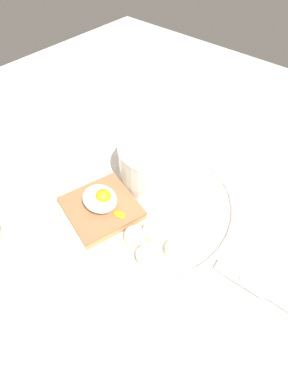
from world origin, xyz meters
The scene contains 10 objects.
ground_plane centered at (0.00, 0.00, 1.00)cm, with size 120.00×120.00×2.00cm, color beige.
plate centered at (0.00, 0.00, 2.80)cm, with size 28.84×28.84×1.60cm.
oatmeal_bowl centered at (1.77, -5.53, 6.64)cm, with size 13.01×13.01×7.13cm.
toast_slice centered at (3.44, 5.99, 3.87)cm, with size 12.60×12.60×1.56cm.
poached_egg centered at (3.28, 5.97, 6.19)cm, with size 7.63×4.75×3.65cm.
banana_slice_front centered at (-5.33, 3.95, 3.60)cm, with size 4.69×4.68×1.34cm.
banana_slice_left centered at (-3.71, 6.36, 3.64)cm, with size 3.89×3.80×1.58cm.
banana_slice_back centered at (-7.22, 7.64, 3.71)cm, with size 3.59×3.53×1.51cm.
banana_slice_right centered at (-9.53, 4.34, 3.63)cm, with size 3.36×3.27×1.41cm.
knife centered at (-21.06, 1.36, 2.40)cm, with size 12.70×2.03×0.80cm.
Camera 1 is at (-20.08, 23.11, 39.81)cm, focal length 28.00 mm.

